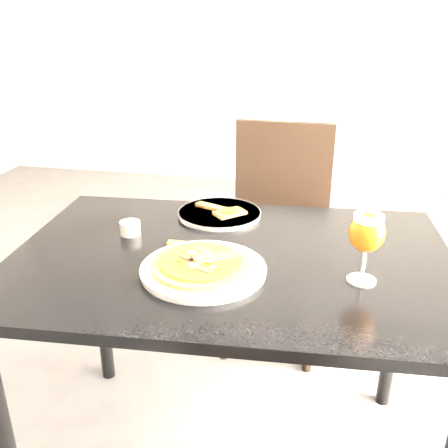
% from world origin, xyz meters
% --- Properties ---
extents(dining_table, '(1.25, 0.88, 0.75)m').
position_xyz_m(dining_table, '(0.15, 0.05, 0.66)').
color(dining_table, black).
rests_on(dining_table, ground).
extents(chair_far, '(0.45, 0.45, 0.94)m').
position_xyz_m(chair_far, '(0.21, 0.80, 0.52)').
color(chair_far, black).
rests_on(chair_far, ground).
extents(plate_main, '(0.32, 0.32, 0.02)m').
position_xyz_m(plate_main, '(0.10, -0.06, 0.76)').
color(plate_main, white).
rests_on(plate_main, dining_table).
extents(pizza, '(0.25, 0.25, 0.03)m').
position_xyz_m(pizza, '(0.10, -0.06, 0.78)').
color(pizza, olive).
rests_on(pizza, plate_main).
extents(plate_second, '(0.30, 0.30, 0.01)m').
position_xyz_m(plate_second, '(0.06, 0.33, 0.76)').
color(plate_second, white).
rests_on(plate_second, dining_table).
extents(crust_scraps, '(0.18, 0.13, 0.01)m').
position_xyz_m(crust_scraps, '(0.08, 0.33, 0.77)').
color(crust_scraps, olive).
rests_on(crust_scraps, plate_second).
extents(loose_crust, '(0.10, 0.02, 0.01)m').
position_xyz_m(loose_crust, '(0.01, 0.09, 0.75)').
color(loose_crust, olive).
rests_on(loose_crust, dining_table).
extents(sauce_cup, '(0.06, 0.06, 0.04)m').
position_xyz_m(sauce_cup, '(-0.17, 0.13, 0.77)').
color(sauce_cup, '#BBB8A8').
rests_on(sauce_cup, dining_table).
extents(beer_glass, '(0.09, 0.09, 0.18)m').
position_xyz_m(beer_glass, '(0.49, -0.02, 0.88)').
color(beer_glass, silver).
rests_on(beer_glass, dining_table).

